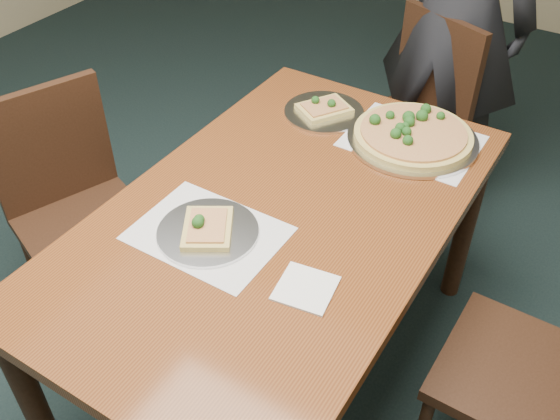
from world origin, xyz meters
The scene contains 11 objects.
dining_table centered at (0.13, 0.54, 0.66)m, with size 0.90×1.50×0.75m.
chair_far centered at (0.13, 1.63, 0.52)m, with size 0.55×0.55×0.91m.
chair_left centered at (-0.65, 0.43, 0.52)m, with size 0.54×0.54×0.91m.
chair_right centered at (0.96, 0.60, 0.52)m, with size 0.43×0.43×0.91m.
diner centered at (0.17, 1.84, 0.89)m, with size 0.65×0.43×1.78m, color black.
placemat_main centered at (0.32, 1.07, 0.75)m, with size 0.42×0.32×0.00m, color white.
placemat_near centered at (0.02, 0.35, 0.75)m, with size 0.40×0.30×0.00m, color white.
pizza_pan centered at (0.32, 1.08, 0.77)m, with size 0.43×0.43×0.07m.
slice_plate_near centered at (0.02, 0.35, 0.76)m, with size 0.28×0.28×0.06m.
slice_plate_far centered at (-0.01, 1.07, 0.76)m, with size 0.28×0.28×0.06m.
napkin centered at (0.35, 0.32, 0.75)m, with size 0.14×0.14×0.01m, color white.
Camera 1 is at (0.86, -0.61, 1.91)m, focal length 40.00 mm.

